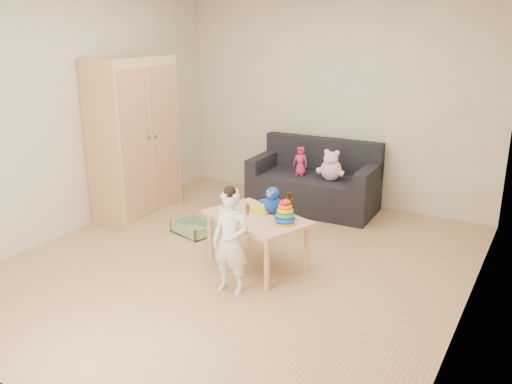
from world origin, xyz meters
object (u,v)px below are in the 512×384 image
Objects in this scene: wardrobe at (134,139)px; play_table at (257,241)px; sofa at (313,193)px; toddler at (231,243)px.

wardrobe is 2.09m from play_table.
play_table is at bearing -85.53° from sofa.
play_table is at bearing 93.41° from toddler.
toddler is (1.97, -1.06, -0.47)m from wardrobe.
wardrobe is 1.95× the size of play_table.
wardrobe reaches higher than toddler.
toddler reaches higher than play_table.
toddler is at bearing -83.73° from play_table.
sofa is at bearing 93.85° from toddler.
play_table reaches higher than sofa.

